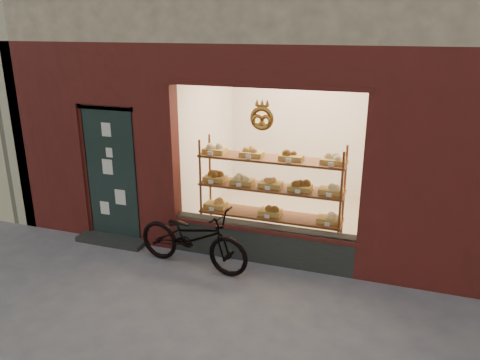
% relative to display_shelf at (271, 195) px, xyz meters
% --- Properties ---
extents(ground, '(90.00, 90.00, 0.00)m').
position_rel_display_shelf_xyz_m(ground, '(-0.45, -2.55, -0.87)').
color(ground, '#51505C').
extents(display_shelf, '(2.20, 0.45, 1.70)m').
position_rel_display_shelf_xyz_m(display_shelf, '(0.00, 0.00, 0.00)').
color(display_shelf, brown).
rests_on(display_shelf, ground).
extents(bicycle, '(1.81, 0.83, 0.92)m').
position_rel_display_shelf_xyz_m(bicycle, '(-0.88, -0.94, -0.41)').
color(bicycle, black).
rests_on(bicycle, ground).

